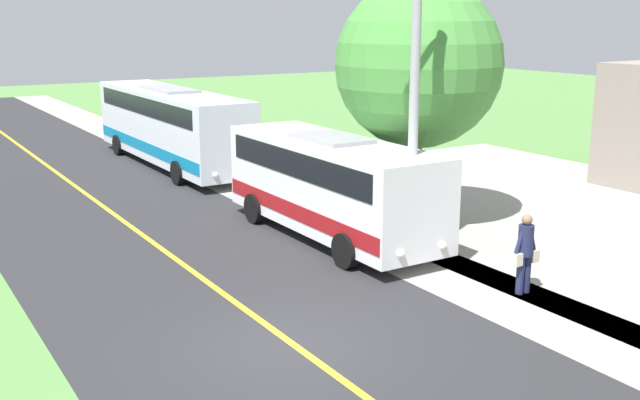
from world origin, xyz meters
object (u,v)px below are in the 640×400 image
(pedestrian_with_bags, at_px, (525,251))
(tree_curbside, at_px, (418,64))
(shuttle_bus_front, at_px, (331,182))
(transit_bus_rear, at_px, (170,123))
(street_light_pole, at_px, (411,78))

(pedestrian_with_bags, relative_size, tree_curbside, 0.26)
(shuttle_bus_front, distance_m, tree_curbside, 4.29)
(shuttle_bus_front, relative_size, tree_curbside, 1.13)
(shuttle_bus_front, bearing_deg, tree_curbside, 179.09)
(tree_curbside, bearing_deg, transit_bus_rear, -76.55)
(transit_bus_rear, height_order, street_light_pole, street_light_pole)
(transit_bus_rear, xyz_separation_m, pedestrian_with_bags, (-1.28, 18.22, -0.78))
(shuttle_bus_front, xyz_separation_m, pedestrian_with_bags, (-1.28, 5.98, -0.59))
(pedestrian_with_bags, bearing_deg, tree_curbside, -105.59)
(tree_curbside, bearing_deg, street_light_pole, 48.14)
(transit_bus_rear, relative_size, street_light_pole, 1.39)
(shuttle_bus_front, bearing_deg, transit_bus_rear, -90.00)
(street_light_pole, height_order, tree_curbside, street_light_pole)
(transit_bus_rear, bearing_deg, pedestrian_with_bags, 94.03)
(shuttle_bus_front, xyz_separation_m, street_light_pole, (-0.42, 2.86, 3.04))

